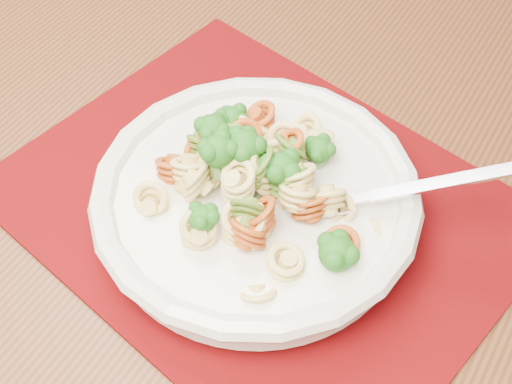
% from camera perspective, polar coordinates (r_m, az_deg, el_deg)
% --- Properties ---
extents(dining_table, '(1.35, 0.90, 0.71)m').
position_cam_1_polar(dining_table, '(0.71, 2.15, -3.09)').
color(dining_table, '#553018').
rests_on(dining_table, ground).
extents(placemat, '(0.47, 0.40, 0.00)m').
position_cam_1_polar(placemat, '(0.60, 0.35, -1.16)').
color(placemat, '#4C0305').
rests_on(placemat, dining_table).
extents(pasta_bowl, '(0.26, 0.26, 0.05)m').
position_cam_1_polar(pasta_bowl, '(0.56, 0.00, -0.65)').
color(pasta_bowl, silver).
rests_on(pasta_bowl, placemat).
extents(pasta_broccoli_heap, '(0.22, 0.22, 0.06)m').
position_cam_1_polar(pasta_broccoli_heap, '(0.55, 0.00, 0.40)').
color(pasta_broccoli_heap, tan).
rests_on(pasta_broccoli_heap, pasta_bowl).
extents(fork, '(0.17, 0.10, 0.08)m').
position_cam_1_polar(fork, '(0.54, 6.58, -0.87)').
color(fork, silver).
rests_on(fork, pasta_bowl).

